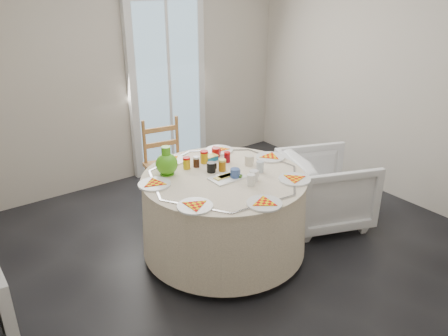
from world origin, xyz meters
TOP-DOWN VIEW (x-y plane):
  - floor at (0.00, 0.00)m, footprint 4.00×4.00m
  - wall_back at (0.00, 2.00)m, footprint 4.00×0.02m
  - wall_right at (2.00, 0.00)m, footprint 0.02×4.00m
  - glass_door at (0.40, 1.95)m, footprint 1.00×0.08m
  - table at (-0.17, 0.05)m, footprint 1.39×1.39m
  - wooden_chair at (-0.13, 1.07)m, footprint 0.48×0.46m
  - armchair at (0.92, -0.11)m, footprint 0.93×0.96m
  - place_settings at (-0.17, 0.05)m, footprint 1.84×1.84m
  - jar_cluster at (-0.16, 0.32)m, footprint 0.44×0.25m
  - butter_tub at (-0.07, 0.39)m, footprint 0.13×0.09m
  - green_pitcher at (-0.53, 0.36)m, footprint 0.23×0.23m
  - cheese_platter at (-0.18, -0.01)m, footprint 0.28×0.18m
  - mugs_glasses at (-0.02, 0.06)m, footprint 0.58×0.58m

SIDE VIEW (x-z plane):
  - floor at x=0.00m, z-range 0.00..0.00m
  - table at x=-0.17m, z-range 0.02..0.73m
  - armchair at x=0.92m, z-range 0.00..0.78m
  - wooden_chair at x=-0.13m, z-range 0.00..0.94m
  - place_settings at x=-0.17m, z-range 0.76..0.78m
  - cheese_platter at x=-0.18m, z-range 0.75..0.79m
  - butter_tub at x=-0.07m, z-range 0.76..0.81m
  - mugs_glasses at x=-0.02m, z-range 0.76..0.86m
  - jar_cluster at x=-0.16m, z-range 0.76..0.88m
  - green_pitcher at x=-0.53m, z-range 0.75..0.99m
  - glass_door at x=0.40m, z-range 0.00..2.10m
  - wall_back at x=0.00m, z-range 0.00..2.60m
  - wall_right at x=2.00m, z-range 0.00..2.60m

